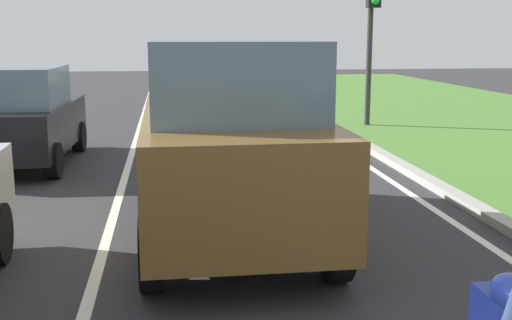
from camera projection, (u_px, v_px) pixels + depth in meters
name	position (u px, v px, depth m)	size (l,w,h in m)	color
ground_plane	(167.00, 162.00, 11.86)	(60.00, 60.00, 0.00)	#2D2D30
lane_line_center	(129.00, 163.00, 11.77)	(0.12, 32.00, 0.01)	silver
lane_line_right_edge	(355.00, 157.00, 12.34)	(0.12, 32.00, 0.01)	silver
curb_right	(380.00, 154.00, 12.39)	(0.24, 48.00, 0.12)	#9E9B93
car_suv_ahead	(229.00, 139.00, 7.30)	(1.99, 4.51, 2.28)	brown
car_hatchback_far	(22.00, 117.00, 11.45)	(1.83, 3.75, 1.78)	black
traffic_light_near_right	(372.00, 15.00, 15.67)	(0.32, 0.50, 4.24)	#2D2D2D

